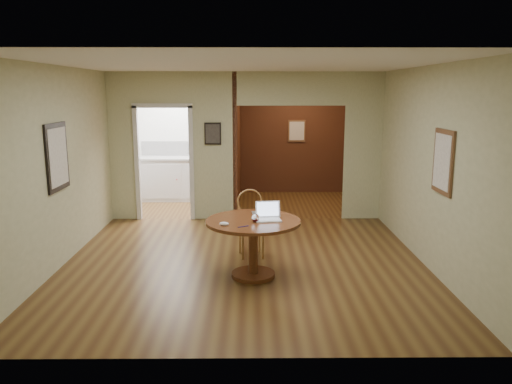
{
  "coord_description": "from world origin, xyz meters",
  "views": [
    {
      "loc": [
        0.11,
        -6.6,
        2.36
      ],
      "look_at": [
        0.16,
        -0.2,
        1.06
      ],
      "focal_mm": 35.0,
      "sensor_mm": 36.0,
      "label": 1
    }
  ],
  "objects_px": {
    "chair": "(251,219)",
    "dining_table": "(253,235)",
    "closed_laptop": "(266,214)",
    "open_laptop": "(268,215)"
  },
  "relations": [
    {
      "from": "dining_table",
      "to": "closed_laptop",
      "type": "xyz_separation_m",
      "value": [
        0.17,
        0.26,
        0.21
      ]
    },
    {
      "from": "chair",
      "to": "closed_laptop",
      "type": "bearing_deg",
      "value": -81.34
    },
    {
      "from": "closed_laptop",
      "to": "dining_table",
      "type": "bearing_deg",
      "value": -126.78
    },
    {
      "from": "chair",
      "to": "closed_laptop",
      "type": "height_order",
      "value": "chair"
    },
    {
      "from": "chair",
      "to": "open_laptop",
      "type": "bearing_deg",
      "value": -84.59
    },
    {
      "from": "dining_table",
      "to": "closed_laptop",
      "type": "distance_m",
      "value": 0.37
    },
    {
      "from": "closed_laptop",
      "to": "open_laptop",
      "type": "bearing_deg",
      "value": -88.3
    },
    {
      "from": "chair",
      "to": "open_laptop",
      "type": "xyz_separation_m",
      "value": [
        0.22,
        -0.85,
        0.28
      ]
    },
    {
      "from": "chair",
      "to": "dining_table",
      "type": "bearing_deg",
      "value": -97.08
    },
    {
      "from": "dining_table",
      "to": "open_laptop",
      "type": "relative_size",
      "value": 3.54
    }
  ]
}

